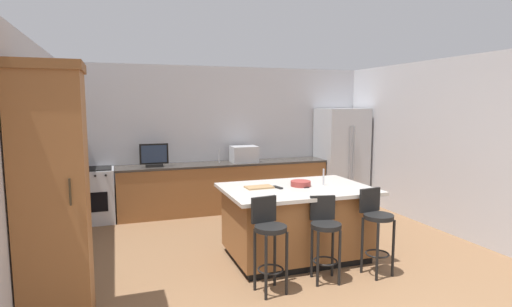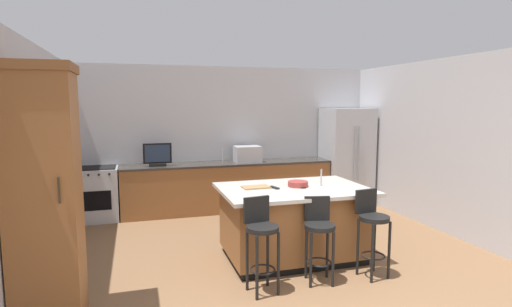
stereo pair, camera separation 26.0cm
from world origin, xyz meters
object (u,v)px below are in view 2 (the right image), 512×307
refrigerator (346,156)px  bar_stool_right (372,225)px  range_oven (96,194)px  bar_stool_center (319,232)px  tv_monitor (157,156)px  cutting_board (256,187)px  tv_remote (274,188)px  cell_phone (302,187)px  cabinet_tower (44,193)px  microwave (248,154)px  kitchen_island (293,222)px  bar_stool_left (261,236)px  fruit_bowl (298,184)px

refrigerator → bar_stool_right: (-1.47, -3.26, -0.34)m
range_oven → bar_stool_center: bearing=-51.9°
tv_monitor → cutting_board: tv_monitor is taller
bar_stool_center → tv_remote: bar_stool_center is taller
bar_stool_right → tv_remote: bar_stool_right is taller
refrigerator → cutting_board: size_ratio=5.43×
refrigerator → cell_phone: size_ratio=12.60×
refrigerator → cabinet_tower: size_ratio=0.81×
refrigerator → microwave: (-2.03, 0.07, 0.10)m
bar_stool_center → cell_phone: 0.82m
refrigerator → tv_monitor: size_ratio=3.89×
tv_remote → cutting_board: tv_remote is taller
microwave → refrigerator: bearing=-2.1°
range_oven → cabinet_tower: cabinet_tower is taller
kitchen_island → cell_phone: cell_phone is taller
bar_stool_right → bar_stool_left: bearing=172.0°
bar_stool_right → fruit_bowl: 1.08m
bar_stool_right → cell_phone: size_ratio=6.66×
microwave → tv_remote: (-0.34, -2.52, -0.12)m
fruit_bowl → cell_phone: fruit_bowl is taller
tv_monitor → cabinet_tower: bearing=-108.9°
range_oven → cutting_board: bearing=-48.9°
tv_remote → cutting_board: (-0.22, 0.09, -0.00)m
bar_stool_left → cutting_board: size_ratio=2.89×
microwave → bar_stool_left: (-0.78, -3.36, -0.44)m
microwave → tv_monitor: bearing=-178.2°
range_oven → bar_stool_left: bearing=-60.5°
range_oven → cell_phone: size_ratio=6.13×
bar_stool_left → refrigerator: bearing=40.9°
microwave → bar_stool_right: 3.41m
bar_stool_left → cabinet_tower: bearing=172.7°
microwave → bar_stool_right: (0.56, -3.34, -0.44)m
tv_remote → cutting_board: bearing=141.2°
tv_monitor → microwave: bearing=1.8°
kitchen_island → fruit_bowl: fruit_bowl is taller
range_oven → cutting_board: size_ratio=2.64×
kitchen_island → tv_monitor: size_ratio=3.84×
microwave → fruit_bowl: microwave is taller
bar_stool_left → tv_remote: size_ratio=5.91×
microwave → cell_phone: 2.57m
cabinet_tower → bar_stool_left: 2.10m
bar_stool_right → kitchen_island: bearing=120.9°
cabinet_tower → bar_stool_left: size_ratio=2.32×
refrigerator → cell_phone: 3.21m
bar_stool_left → range_oven: bearing=110.9°
kitchen_island → tv_remote: tv_remote is taller
cabinet_tower → tv_monitor: (1.15, 3.35, -0.12)m
bar_stool_left → bar_stool_right: 1.34m
fruit_bowl → cell_phone: (0.02, -0.07, -0.03)m
bar_stool_center → cell_phone: (0.09, 0.73, 0.36)m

